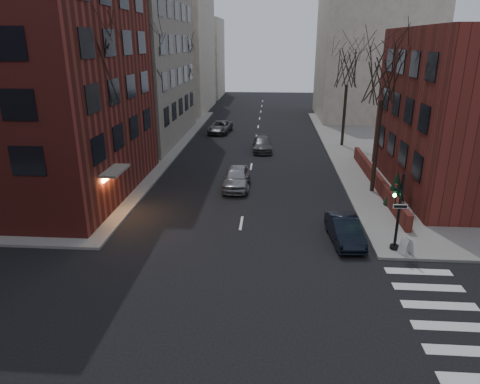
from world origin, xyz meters
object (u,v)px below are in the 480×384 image
tree_right_b (348,69)px  streetlamp_far (192,91)px  car_lane_far (220,127)px  car_lane_silver (236,178)px  sandwich_board (407,246)px  tree_left_b (149,56)px  streetlamp_near (147,120)px  evergreen_shrub (396,188)px  parked_sedan (345,230)px  traffic_signal (397,217)px  tree_right_a (384,75)px  tree_left_a (93,71)px  car_lane_gray (262,144)px  tree_left_c (183,60)px

tree_right_b → streetlamp_far: size_ratio=1.46×
tree_right_b → car_lane_far: 15.96m
car_lane_silver → sandwich_board: 13.52m
tree_left_b → car_lane_far: (4.49, 11.93, -8.24)m
streetlamp_near → evergreen_shrub: streetlamp_near is taller
parked_sedan → car_lane_silver: bearing=122.4°
traffic_signal → tree_right_a: (0.86, 9.01, 6.12)m
tree_right_b → streetlamp_near: bearing=-149.5°
tree_left_b → evergreen_shrub: tree_left_b is taller
tree_left_b → car_lane_silver: 13.72m
streetlamp_near → tree_left_a: bearing=-94.3°
tree_left_b → evergreen_shrub: bearing=-30.1°
streetlamp_near → sandwich_board: bearing=-39.1°
car_lane_silver → car_lane_gray: (1.60, 11.26, -0.12)m
tree_left_a → sandwich_board: (17.23, -5.50, -7.90)m
tree_right_b → streetlamp_near: tree_right_b is taller
tree_right_b → car_lane_far: bearing=155.7°
tree_left_b → tree_right_a: bearing=-24.4°
tree_left_c → car_lane_far: 8.86m
traffic_signal → tree_right_b: 23.71m
tree_left_c → streetlamp_near: bearing=-88.1°
tree_right_b → sandwich_board: bearing=-90.9°
streetlamp_near → car_lane_silver: (7.40, -3.62, -3.46)m
streetlamp_near → car_lane_far: streetlamp_near is taller
tree_right_b → parked_sedan: tree_right_b is taller
streetlamp_near → evergreen_shrub: size_ratio=2.78×
car_lane_gray → tree_right_b: bearing=13.9°
traffic_signal → parked_sedan: 2.80m
tree_left_a → streetlamp_near: 9.07m
tree_left_b → tree_right_a: (17.60, -8.00, -0.88)m
car_lane_gray → evergreen_shrub: 16.85m
car_lane_gray → tree_left_a: bearing=-124.0°
traffic_signal → tree_left_b: tree_left_b is taller
traffic_signal → evergreen_shrub: traffic_signal is taller
car_lane_far → streetlamp_near: bearing=-97.6°
tree_left_b → car_lane_gray: 13.18m
traffic_signal → sandwich_board: (0.49, -0.49, -1.34)m
parked_sedan → sandwich_board: size_ratio=4.82×
traffic_signal → car_lane_gray: bearing=109.1°
tree_left_b → tree_left_c: size_ratio=1.11×
tree_right_a → car_lane_gray: 15.94m
car_lane_gray → parked_sedan: bearing=-78.6°
tree_left_a → car_lane_far: tree_left_a is taller
parked_sedan → car_lane_gray: parked_sedan is taller
traffic_signal → car_lane_gray: 21.89m
tree_right_a → traffic_signal: bearing=-95.5°
streetlamp_far → parked_sedan: bearing=-66.6°
tree_right_a → parked_sedan: size_ratio=2.41×
tree_left_c → car_lane_gray: tree_left_c is taller
evergreen_shrub → streetlamp_far: bearing=123.8°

